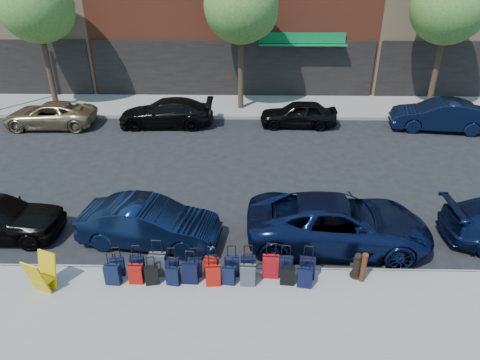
{
  "coord_description": "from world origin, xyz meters",
  "views": [
    {
      "loc": [
        0.93,
        -13.78,
        7.81
      ],
      "look_at": [
        0.68,
        -1.5,
        1.32
      ],
      "focal_mm": 32.0,
      "sensor_mm": 36.0,
      "label": 1
    }
  ],
  "objects_px": {
    "car_near_2": "(338,223)",
    "car_far_1": "(166,113)",
    "tree_left": "(39,7)",
    "car_far_0": "(49,115)",
    "car_far_2": "(298,114)",
    "bollard": "(364,267)",
    "suitcase_front_5": "(211,267)",
    "display_rack": "(42,274)",
    "car_far_3": "(440,115)",
    "tree_right": "(452,8)",
    "car_near_1": "(150,223)",
    "tree_center": "(244,8)",
    "fire_hydrant": "(357,266)"
  },
  "relations": [
    {
      "from": "tree_left",
      "to": "suitcase_front_5",
      "type": "relative_size",
      "value": 8.14
    },
    {
      "from": "tree_right",
      "to": "tree_left",
      "type": "bearing_deg",
      "value": 180.0
    },
    {
      "from": "tree_left",
      "to": "tree_center",
      "type": "distance_m",
      "value": 10.5
    },
    {
      "from": "car_far_2",
      "to": "tree_left",
      "type": "bearing_deg",
      "value": -98.95
    },
    {
      "from": "tree_center",
      "to": "suitcase_front_5",
      "type": "xyz_separation_m",
      "value": [
        -0.67,
        -14.3,
        -4.98
      ]
    },
    {
      "from": "car_near_1",
      "to": "car_far_2",
      "type": "xyz_separation_m",
      "value": [
        5.47,
        10.14,
        -0.03
      ]
    },
    {
      "from": "tree_left",
      "to": "car_far_0",
      "type": "xyz_separation_m",
      "value": [
        0.73,
        -2.84,
        -4.78
      ]
    },
    {
      "from": "suitcase_front_5",
      "to": "car_far_2",
      "type": "distance_m",
      "value": 12.3
    },
    {
      "from": "car_far_0",
      "to": "car_far_2",
      "type": "xyz_separation_m",
      "value": [
        12.61,
        0.33,
        0.03
      ]
    },
    {
      "from": "tree_center",
      "to": "display_rack",
      "type": "xyz_separation_m",
      "value": [
        -4.91,
        -14.93,
        -4.77
      ]
    },
    {
      "from": "display_rack",
      "to": "car_far_0",
      "type": "distance_m",
      "value": 13.03
    },
    {
      "from": "tree_left",
      "to": "car_far_2",
      "type": "distance_m",
      "value": 14.38
    },
    {
      "from": "tree_left",
      "to": "tree_right",
      "type": "relative_size",
      "value": 1.0
    },
    {
      "from": "fire_hydrant",
      "to": "car_near_2",
      "type": "xyz_separation_m",
      "value": [
        -0.23,
        1.65,
        0.26
      ]
    },
    {
      "from": "tree_right",
      "to": "car_near_2",
      "type": "relative_size",
      "value": 1.34
    },
    {
      "from": "tree_left",
      "to": "bollard",
      "type": "height_order",
      "value": "tree_left"
    },
    {
      "from": "tree_left",
      "to": "car_far_0",
      "type": "distance_m",
      "value": 5.61
    },
    {
      "from": "tree_left",
      "to": "car_near_2",
      "type": "distance_m",
      "value": 19.04
    },
    {
      "from": "display_rack",
      "to": "tree_right",
      "type": "bearing_deg",
      "value": 65.97
    },
    {
      "from": "suitcase_front_5",
      "to": "car_near_1",
      "type": "bearing_deg",
      "value": 151.22
    },
    {
      "from": "tree_left",
      "to": "car_far_3",
      "type": "bearing_deg",
      "value": -8.12
    },
    {
      "from": "tree_left",
      "to": "bollard",
      "type": "xyz_separation_m",
      "value": [
        13.83,
        -14.43,
        -4.82
      ]
    },
    {
      "from": "suitcase_front_5",
      "to": "tree_right",
      "type": "bearing_deg",
      "value": 63.18
    },
    {
      "from": "tree_center",
      "to": "car_far_3",
      "type": "distance_m",
      "value": 11.2
    },
    {
      "from": "car_far_0",
      "to": "car_far_2",
      "type": "relative_size",
      "value": 1.18
    },
    {
      "from": "display_rack",
      "to": "car_far_3",
      "type": "bearing_deg",
      "value": 61.24
    },
    {
      "from": "car_near_2",
      "to": "car_far_1",
      "type": "xyz_separation_m",
      "value": [
        -6.88,
        10.03,
        -0.06
      ]
    },
    {
      "from": "car_near_1",
      "to": "car_far_3",
      "type": "height_order",
      "value": "car_far_3"
    },
    {
      "from": "display_rack",
      "to": "car_far_0",
      "type": "relative_size",
      "value": 0.22
    },
    {
      "from": "car_near_1",
      "to": "car_far_2",
      "type": "bearing_deg",
      "value": -20.68
    },
    {
      "from": "tree_left",
      "to": "tree_right",
      "type": "bearing_deg",
      "value": 0.0
    },
    {
      "from": "fire_hydrant",
      "to": "car_far_1",
      "type": "relative_size",
      "value": 0.16
    },
    {
      "from": "car_near_1",
      "to": "car_far_0",
      "type": "xyz_separation_m",
      "value": [
        -7.13,
        9.81,
        -0.06
      ]
    },
    {
      "from": "display_rack",
      "to": "car_far_1",
      "type": "relative_size",
      "value": 0.21
    },
    {
      "from": "tree_right",
      "to": "car_far_0",
      "type": "bearing_deg",
      "value": -172.03
    },
    {
      "from": "car_near_2",
      "to": "car_far_1",
      "type": "relative_size",
      "value": 1.14
    },
    {
      "from": "tree_center",
      "to": "fire_hydrant",
      "type": "relative_size",
      "value": 9.75
    },
    {
      "from": "suitcase_front_5",
      "to": "car_far_2",
      "type": "height_order",
      "value": "car_far_2"
    },
    {
      "from": "tree_right",
      "to": "fire_hydrant",
      "type": "distance_m",
      "value": 16.74
    },
    {
      "from": "car_near_2",
      "to": "car_far_1",
      "type": "bearing_deg",
      "value": 36.96
    },
    {
      "from": "tree_center",
      "to": "bollard",
      "type": "xyz_separation_m",
      "value": [
        3.33,
        -14.43,
        -4.82
      ]
    },
    {
      "from": "car_near_1",
      "to": "car_far_3",
      "type": "relative_size",
      "value": 0.91
    },
    {
      "from": "tree_center",
      "to": "car_far_0",
      "type": "height_order",
      "value": "tree_center"
    },
    {
      "from": "tree_right",
      "to": "car_far_2",
      "type": "bearing_deg",
      "value": -161.89
    },
    {
      "from": "tree_right",
      "to": "car_near_1",
      "type": "xyz_separation_m",
      "value": [
        -13.14,
        -12.64,
        -4.72
      ]
    },
    {
      "from": "bollard",
      "to": "car_far_3",
      "type": "relative_size",
      "value": 0.19
    },
    {
      "from": "tree_left",
      "to": "car_near_2",
      "type": "bearing_deg",
      "value": -43.05
    },
    {
      "from": "tree_left",
      "to": "car_far_1",
      "type": "relative_size",
      "value": 1.52
    },
    {
      "from": "fire_hydrant",
      "to": "car_far_0",
      "type": "distance_m",
      "value": 17.29
    },
    {
      "from": "car_near_2",
      "to": "bollard",
      "type": "bearing_deg",
      "value": -166.88
    }
  ]
}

